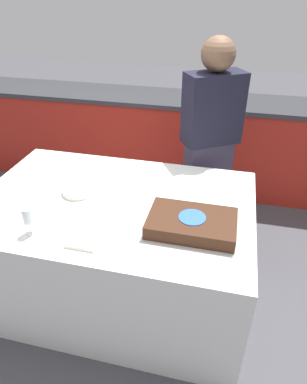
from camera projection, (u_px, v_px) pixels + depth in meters
The scene contains 9 objects.
ground_plane at pixel (120, 288), 2.47m from camera, with size 14.00×14.00×0.00m, color #424247.
back_counter at pixel (167, 140), 3.55m from camera, with size 4.40×0.58×0.92m.
dining_table at pixel (117, 249), 2.26m from camera, with size 1.66×1.10×0.76m.
cake at pixel (192, 223), 1.81m from camera, with size 0.50×0.34×0.08m.
plate_stack at pixel (79, 189), 2.12m from camera, with size 0.20×0.20×0.04m.
wine_glass at pixel (27, 217), 1.74m from camera, with size 0.06×0.06×0.16m.
side_plate_near_cake at pixel (213, 202), 2.04m from camera, with size 0.18×0.18×0.00m.
utensil_pile at pixel (82, 243), 1.72m from camera, with size 0.16×0.09×0.02m.
person_cutting_cake at pixel (210, 146), 2.56m from camera, with size 0.45×0.39×1.59m.
Camera 1 is at (0.63, -1.60, 1.91)m, focal length 32.00 mm.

